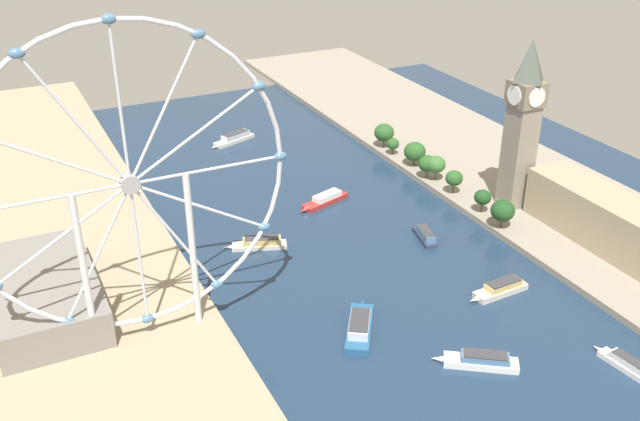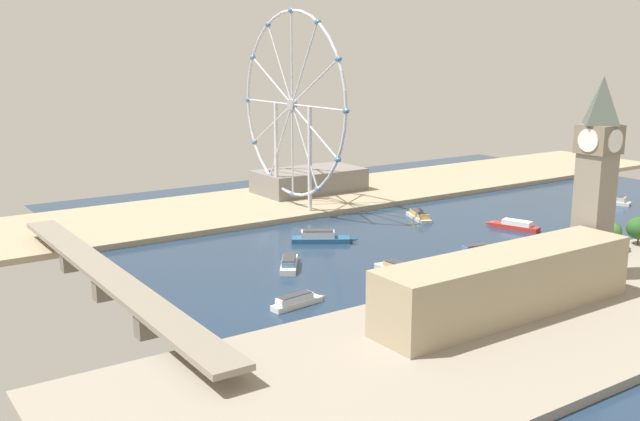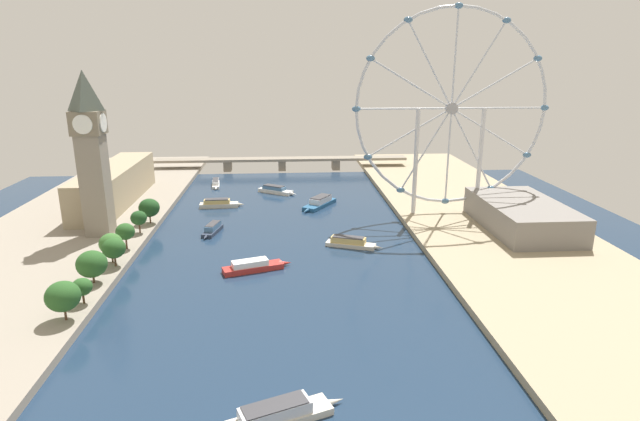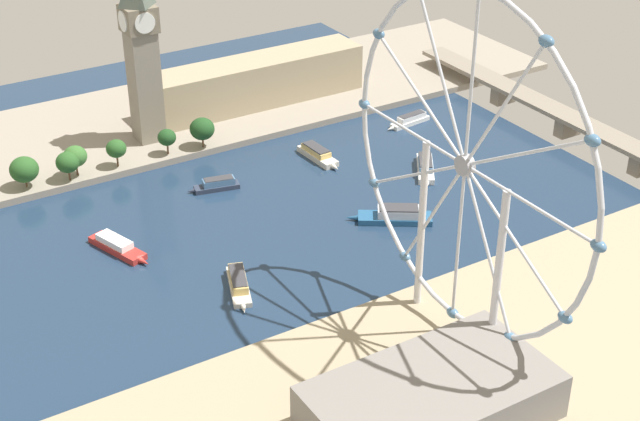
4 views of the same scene
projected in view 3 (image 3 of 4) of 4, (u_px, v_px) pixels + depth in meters
ground_plane at (282, 266)px, 228.23m from camera, size 393.73×393.73×0.00m
riverbank_left at (19, 270)px, 220.30m from camera, size 90.00×520.00×3.00m
riverbank_right at (528, 256)px, 235.33m from camera, size 90.00×520.00×3.00m
clock_tower at (92, 152)px, 249.41m from camera, size 14.67×14.67×80.21m
parliament_block at (115, 185)px, 315.99m from camera, size 22.00×106.72×22.15m
tree_row_embankment at (111, 247)px, 219.19m from camera, size 14.54×119.50×13.75m
ferris_wheel at (451, 110)px, 282.30m from camera, size 109.72×3.20×113.16m
riverside_hall at (522, 215)px, 268.01m from camera, size 37.43×68.72×14.18m
river_bridge at (282, 161)px, 426.57m from camera, size 205.73×12.91×10.00m
tour_boat_0 at (276, 190)px, 352.98m from camera, size 26.88×20.50×5.23m
tour_boat_1 at (320, 202)px, 320.85m from camera, size 22.96×31.05×6.23m
tour_boat_2 at (253, 266)px, 222.67m from camera, size 30.29×14.46×4.92m
tour_boat_3 at (212, 229)px, 271.30m from camera, size 9.56×22.00×5.04m
tour_boat_4 at (279, 414)px, 129.20m from camera, size 30.76×16.35×5.41m
tour_boat_5 at (219, 204)px, 319.25m from camera, size 27.47×7.82×5.38m
tour_boat_6 at (350, 242)px, 251.29m from camera, size 27.78×14.19×5.06m
tour_boat_7 at (216, 183)px, 372.74m from camera, size 7.42×25.05×4.81m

